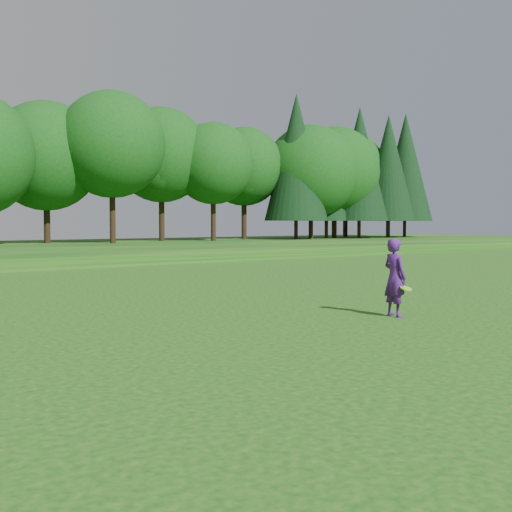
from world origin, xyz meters
TOP-DOWN VIEW (x-y plane):
  - ground at (0.00, 0.00)m, footprint 140.00×140.00m
  - woman at (3.72, -0.22)m, footprint 0.55×0.84m

SIDE VIEW (x-z plane):
  - ground at x=0.00m, z-range 0.00..0.00m
  - woman at x=3.72m, z-range 0.00..1.85m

